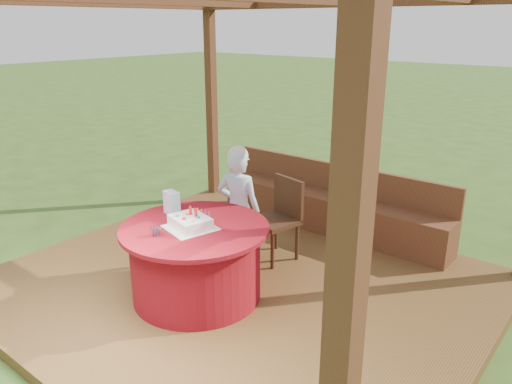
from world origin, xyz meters
TOP-DOWN VIEW (x-y plane):
  - ground at (0.00, 0.00)m, footprint 60.00×60.00m
  - deck at (0.00, 0.00)m, footprint 4.50×4.00m
  - pergola at (0.00, 0.00)m, footprint 4.50×4.00m
  - bench at (0.00, 1.72)m, footprint 3.00×0.42m
  - table at (-0.15, -0.45)m, footprint 1.35×1.35m
  - chair at (-0.04, 0.71)m, footprint 0.52×0.52m
  - elderly_woman at (-0.26, 0.29)m, footprint 0.53×0.43m
  - birthday_cake at (-0.15, -0.49)m, footprint 0.49×0.49m
  - gift_bag at (-0.55, -0.35)m, footprint 0.17×0.13m
  - drinking_glass at (-0.26, -0.80)m, footprint 0.11×0.11m

SIDE VIEW (x-z plane):
  - ground at x=0.00m, z-range 0.00..0.00m
  - deck at x=0.00m, z-range 0.00..0.12m
  - bench at x=0.00m, z-range -0.02..0.79m
  - table at x=-0.15m, z-range 0.13..0.83m
  - chair at x=-0.04m, z-range 0.17..1.05m
  - elderly_woman at x=-0.26m, z-range 0.13..1.42m
  - drinking_glass at x=-0.26m, z-range 0.83..0.91m
  - birthday_cake at x=-0.15m, z-range 0.79..0.97m
  - gift_bag at x=-0.55m, z-range 0.83..1.05m
  - pergola at x=0.00m, z-range 1.05..3.77m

